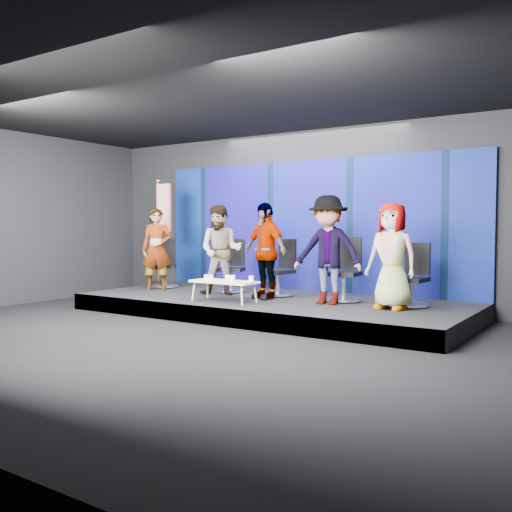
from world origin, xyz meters
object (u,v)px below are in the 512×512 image
object	(u,v)px
panelist_c	(265,251)
panelist_a	(157,249)
chair_d	(345,280)
coffee_table	(224,282)
chair_a	(165,271)
mug_c	(227,278)
panelist_d	(328,250)
mug_b	(211,278)
mug_a	(206,277)
flag_stand	(162,229)
mug_e	(251,279)
chair_e	(412,286)
mug_d	(232,278)
panelist_b	(221,250)
chair_c	(280,277)
chair_b	(232,275)
panelist_e	(392,256)

from	to	relation	value
panelist_c	panelist_a	bearing A→B (deg)	-163.08
chair_d	coffee_table	world-z (taller)	chair_d
chair_a	mug_c	xyz separation A→B (m)	(2.42, -1.06, 0.07)
panelist_d	mug_b	xyz separation A→B (m)	(-1.85, -0.76, -0.49)
chair_a	mug_a	size ratio (longest dim) A/B	11.93
mug_a	flag_stand	xyz separation A→B (m)	(-2.26, 1.31, 0.82)
flag_stand	panelist_a	bearing A→B (deg)	-52.61
mug_a	mug_e	size ratio (longest dim) A/B	0.85
chair_e	flag_stand	world-z (taller)	flag_stand
chair_d	mug_d	size ratio (longest dim) A/B	10.32
chair_e	chair_a	bearing A→B (deg)	-173.37
chair_e	mug_b	world-z (taller)	chair_e
panelist_b	mug_c	size ratio (longest dim) A/B	18.46
chair_c	panelist_c	xyz separation A→B (m)	(-0.02, -0.50, 0.51)
panelist_a	mug_a	world-z (taller)	panelist_a
chair_b	mug_e	size ratio (longest dim) A/B	10.31
chair_c	flag_stand	bearing A→B (deg)	-165.69
panelist_b	mug_c	bearing A→B (deg)	-67.31
panelist_a	chair_e	size ratio (longest dim) A/B	1.62
chair_d	mug_e	distance (m)	1.63
panelist_e	coffee_table	xyz separation A→B (m)	(-2.70, -0.73, -0.50)
chair_e	coffee_table	xyz separation A→B (m)	(-2.87, -1.20, -0.00)
panelist_e	chair_a	bearing A→B (deg)	-178.62
panelist_c	mug_c	xyz separation A→B (m)	(-0.35, -0.64, -0.45)
mug_c	flag_stand	size ratio (longest dim) A/B	0.04
chair_c	mug_b	bearing A→B (deg)	-99.61
chair_d	mug_d	world-z (taller)	chair_d
panelist_a	flag_stand	world-z (taller)	flag_stand
panelist_b	coffee_table	bearing A→B (deg)	-71.46
chair_a	chair_b	world-z (taller)	chair_b
chair_c	panelist_e	bearing A→B (deg)	3.64
panelist_b	coffee_table	world-z (taller)	panelist_b
coffee_table	mug_e	distance (m)	0.53
panelist_b	flag_stand	bearing A→B (deg)	141.87
chair_b	mug_a	bearing A→B (deg)	-96.80
panelist_a	flag_stand	distance (m)	0.87
panelist_c	panelist_b	bearing A→B (deg)	-163.51
panelist_c	chair_e	distance (m)	2.61
chair_b	panelist_b	distance (m)	0.71
mug_c	chair_e	bearing A→B (deg)	21.14
mug_c	mug_d	bearing A→B (deg)	-35.88
chair_a	mug_e	bearing A→B (deg)	-58.49
chair_b	chair_c	xyz separation A→B (m)	(1.09, 0.02, 0.01)
chair_b	mug_d	size ratio (longest dim) A/B	9.66
chair_e	panelist_e	size ratio (longest dim) A/B	0.62
chair_c	mug_d	distance (m)	1.31
mug_b	mug_c	bearing A→B (deg)	29.92
panelist_d	panelist_e	xyz separation A→B (m)	(1.09, 0.02, -0.07)
chair_e	panelist_e	world-z (taller)	panelist_e
panelist_a	chair_b	size ratio (longest dim) A/B	1.59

